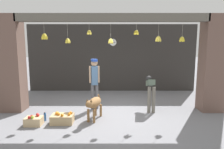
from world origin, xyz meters
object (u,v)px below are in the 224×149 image
object	(u,v)px
worker_stooping	(150,89)
fruit_crate_apples	(34,121)
fruit_crate_oranges	(62,119)
water_bottle	(45,117)
wall_clock	(113,42)
dog	(94,104)
shopkeeper	(94,80)

from	to	relation	value
worker_stooping	fruit_crate_apples	bearing A→B (deg)	-157.80
fruit_crate_oranges	water_bottle	xyz separation A→B (m)	(-0.55, 0.18, -0.01)
worker_stooping	wall_clock	world-z (taller)	wall_clock
fruit_crate_oranges	worker_stooping	bearing A→B (deg)	22.85
dog	water_bottle	world-z (taller)	dog
shopkeeper	fruit_crate_oranges	size ratio (longest dim) A/B	2.83
shopkeeper	dog	bearing A→B (deg)	79.61
fruit_crate_apples	fruit_crate_oranges	bearing A→B (deg)	10.68
dog	worker_stooping	bearing A→B (deg)	132.36
wall_clock	fruit_crate_oranges	bearing A→B (deg)	-109.63
fruit_crate_oranges	fruit_crate_apples	world-z (taller)	fruit_crate_oranges
dog	fruit_crate_apples	world-z (taller)	dog
fruit_crate_apples	water_bottle	bearing A→B (deg)	58.84
fruit_crate_oranges	fruit_crate_apples	distance (m)	0.75
worker_stooping	fruit_crate_apples	world-z (taller)	worker_stooping
dog	worker_stooping	size ratio (longest dim) A/B	0.93
worker_stooping	fruit_crate_oranges	xyz separation A→B (m)	(-2.63, -1.11, -0.60)
worker_stooping	fruit_crate_oranges	world-z (taller)	worker_stooping
dog	worker_stooping	world-z (taller)	worker_stooping
fruit_crate_apples	water_bottle	distance (m)	0.38
worker_stooping	wall_clock	size ratio (longest dim) A/B	3.21
fruit_crate_oranges	fruit_crate_apples	bearing A→B (deg)	-169.32
shopkeeper	fruit_crate_oranges	bearing A→B (deg)	43.56
dog	wall_clock	bearing A→B (deg)	-171.61
worker_stooping	water_bottle	bearing A→B (deg)	-161.85
shopkeeper	worker_stooping	size ratio (longest dim) A/B	1.55
dog	fruit_crate_oranges	distance (m)	0.96
dog	wall_clock	distance (m)	4.15
shopkeeper	worker_stooping	world-z (taller)	shopkeeper
water_bottle	shopkeeper	bearing A→B (deg)	38.94
fruit_crate_oranges	water_bottle	bearing A→B (deg)	161.60
shopkeeper	fruit_crate_apples	distance (m)	2.25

